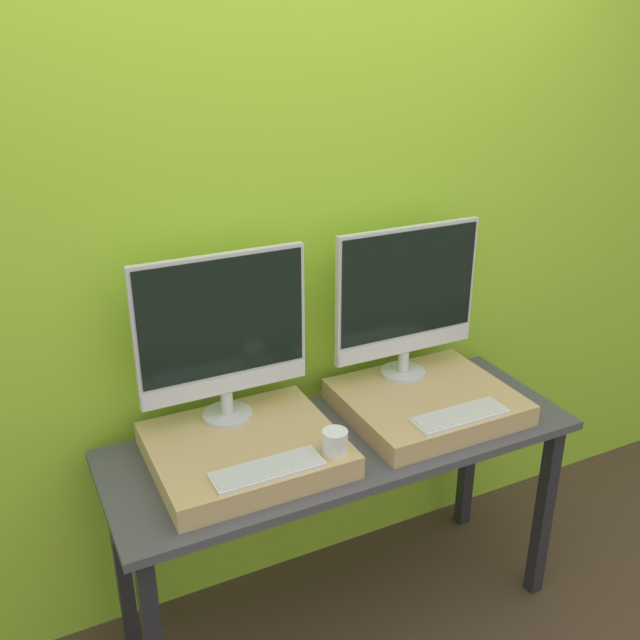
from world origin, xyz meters
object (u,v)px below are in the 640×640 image
object	(u,v)px
keyboard_left	(268,469)
keyboard_right	(460,416)
monitor_left	(223,331)
monitor_right	(407,296)
mug	(335,442)

from	to	relation	value
keyboard_left	keyboard_right	distance (m)	0.68
monitor_left	keyboard_left	xyz separation A→B (m)	(0.00, -0.35, -0.30)
monitor_right	mug	bearing A→B (deg)	-143.14
mug	monitor_right	xyz separation A→B (m)	(0.46, 0.35, 0.27)
monitor_left	monitor_right	distance (m)	0.68
keyboard_left	monitor_right	distance (m)	0.83
monitor_left	mug	distance (m)	0.49
monitor_right	keyboard_right	world-z (taller)	monitor_right
keyboard_left	monitor_right	size ratio (longest dim) A/B	0.59
mug	keyboard_left	bearing A→B (deg)	180.00
keyboard_left	monitor_right	world-z (taller)	monitor_right
monitor_left	keyboard_right	bearing A→B (deg)	-26.94
mug	monitor_right	world-z (taller)	monitor_right
keyboard_left	keyboard_right	size ratio (longest dim) A/B	1.00
mug	keyboard_right	size ratio (longest dim) A/B	0.24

